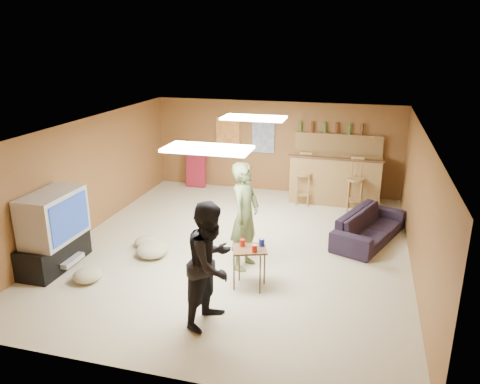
% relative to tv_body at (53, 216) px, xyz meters
% --- Properties ---
extents(ground, '(7.00, 7.00, 0.00)m').
position_rel_tv_body_xyz_m(ground, '(2.65, 1.50, -0.90)').
color(ground, '#BAB08E').
rests_on(ground, ground).
extents(ceiling, '(6.00, 7.00, 0.02)m').
position_rel_tv_body_xyz_m(ceiling, '(2.65, 1.50, 1.30)').
color(ceiling, silver).
rests_on(ceiling, ground).
extents(wall_back, '(6.00, 0.02, 2.20)m').
position_rel_tv_body_xyz_m(wall_back, '(2.65, 5.00, 0.20)').
color(wall_back, brown).
rests_on(wall_back, ground).
extents(wall_front, '(6.00, 0.02, 2.20)m').
position_rel_tv_body_xyz_m(wall_front, '(2.65, -2.00, 0.20)').
color(wall_front, brown).
rests_on(wall_front, ground).
extents(wall_left, '(0.02, 7.00, 2.20)m').
position_rel_tv_body_xyz_m(wall_left, '(-0.35, 1.50, 0.20)').
color(wall_left, brown).
rests_on(wall_left, ground).
extents(wall_right, '(0.02, 7.00, 2.20)m').
position_rel_tv_body_xyz_m(wall_right, '(5.65, 1.50, 0.20)').
color(wall_right, brown).
rests_on(wall_right, ground).
extents(tv_stand, '(0.55, 1.30, 0.50)m').
position_rel_tv_body_xyz_m(tv_stand, '(-0.07, 0.00, -0.65)').
color(tv_stand, black).
rests_on(tv_stand, ground).
extents(dvd_box, '(0.35, 0.50, 0.08)m').
position_rel_tv_body_xyz_m(dvd_box, '(0.15, 0.00, -0.75)').
color(dvd_box, '#B2B2B7').
rests_on(dvd_box, tv_stand).
extents(tv_body, '(0.60, 1.10, 0.80)m').
position_rel_tv_body_xyz_m(tv_body, '(0.00, 0.00, 0.00)').
color(tv_body, '#B2B2B7').
rests_on(tv_body, tv_stand).
extents(tv_screen, '(0.02, 0.95, 0.65)m').
position_rel_tv_body_xyz_m(tv_screen, '(0.31, 0.00, 0.00)').
color(tv_screen, navy).
rests_on(tv_screen, tv_body).
extents(bar_counter, '(2.00, 0.60, 1.10)m').
position_rel_tv_body_xyz_m(bar_counter, '(4.15, 4.45, -0.35)').
color(bar_counter, brown).
rests_on(bar_counter, ground).
extents(bar_lip, '(2.10, 0.12, 0.05)m').
position_rel_tv_body_xyz_m(bar_lip, '(4.15, 4.20, 0.20)').
color(bar_lip, '#402814').
rests_on(bar_lip, bar_counter).
extents(bar_shelf, '(2.00, 0.18, 0.05)m').
position_rel_tv_body_xyz_m(bar_shelf, '(4.15, 4.90, 0.60)').
color(bar_shelf, brown).
rests_on(bar_shelf, bar_backing).
extents(bar_backing, '(2.00, 0.14, 0.60)m').
position_rel_tv_body_xyz_m(bar_backing, '(4.15, 4.92, 0.30)').
color(bar_backing, brown).
rests_on(bar_backing, bar_counter).
extents(poster_left, '(0.60, 0.03, 0.85)m').
position_rel_tv_body_xyz_m(poster_left, '(1.45, 4.96, 0.45)').
color(poster_left, '#BF3F26').
rests_on(poster_left, wall_back).
extents(poster_right, '(0.55, 0.03, 0.80)m').
position_rel_tv_body_xyz_m(poster_right, '(2.35, 4.96, 0.45)').
color(poster_right, '#334C99').
rests_on(poster_right, wall_back).
extents(folding_chair_stack, '(0.50, 0.26, 0.91)m').
position_rel_tv_body_xyz_m(folding_chair_stack, '(0.65, 4.80, -0.45)').
color(folding_chair_stack, maroon).
rests_on(folding_chair_stack, ground).
extents(ceiling_panel_front, '(1.20, 0.60, 0.04)m').
position_rel_tv_body_xyz_m(ceiling_panel_front, '(2.65, 0.00, 1.27)').
color(ceiling_panel_front, white).
rests_on(ceiling_panel_front, ceiling).
extents(ceiling_panel_back, '(1.20, 0.60, 0.04)m').
position_rel_tv_body_xyz_m(ceiling_panel_back, '(2.65, 2.70, 1.27)').
color(ceiling_panel_back, white).
rests_on(ceiling_panel_back, ceiling).
extents(person_olive, '(0.55, 0.72, 1.79)m').
position_rel_tv_body_xyz_m(person_olive, '(2.96, 0.84, -0.01)').
color(person_olive, '#5C6B3E').
rests_on(person_olive, ground).
extents(person_black, '(0.83, 0.96, 1.70)m').
position_rel_tv_body_xyz_m(person_black, '(2.94, -0.80, -0.05)').
color(person_black, black).
rests_on(person_black, ground).
extents(sofa, '(1.39, 2.06, 0.56)m').
position_rel_tv_body_xyz_m(sofa, '(4.95, 2.46, -0.62)').
color(sofa, black).
rests_on(sofa, ground).
extents(tray_table, '(0.60, 0.54, 0.65)m').
position_rel_tv_body_xyz_m(tray_table, '(3.21, 0.19, -0.58)').
color(tray_table, '#402814').
rests_on(tray_table, ground).
extents(cup_red_near, '(0.10, 0.10, 0.11)m').
position_rel_tv_body_xyz_m(cup_red_near, '(3.09, 0.23, -0.20)').
color(cup_red_near, '#A51B0B').
rests_on(cup_red_near, tray_table).
extents(cup_red_far, '(0.09, 0.09, 0.11)m').
position_rel_tv_body_xyz_m(cup_red_far, '(3.30, 0.09, -0.20)').
color(cup_red_far, '#A51B0B').
rests_on(cup_red_far, tray_table).
extents(cup_blue, '(0.10, 0.10, 0.12)m').
position_rel_tv_body_xyz_m(cup_blue, '(3.36, 0.32, -0.20)').
color(cup_blue, navy).
rests_on(cup_blue, tray_table).
extents(bar_stool_left, '(0.36, 0.36, 1.08)m').
position_rel_tv_body_xyz_m(bar_stool_left, '(3.48, 4.14, -0.36)').
color(bar_stool_left, brown).
rests_on(bar_stool_left, ground).
extents(bar_stool_right, '(0.52, 0.52, 1.24)m').
position_rel_tv_body_xyz_m(bar_stool_right, '(4.61, 4.00, -0.28)').
color(bar_stool_right, brown).
rests_on(bar_stool_right, ground).
extents(cushion_near_tv, '(0.68, 0.68, 0.25)m').
position_rel_tv_body_xyz_m(cushion_near_tv, '(1.33, 0.77, -0.78)').
color(cushion_near_tv, tan).
rests_on(cushion_near_tv, ground).
extents(cushion_mid, '(0.49, 0.49, 0.19)m').
position_rel_tv_body_xyz_m(cushion_mid, '(1.04, 1.10, -0.80)').
color(cushion_mid, tan).
rests_on(cushion_mid, ground).
extents(cushion_far, '(0.51, 0.51, 0.21)m').
position_rel_tv_body_xyz_m(cushion_far, '(0.72, -0.29, -0.80)').
color(cushion_far, tan).
rests_on(cushion_far, ground).
extents(bottle_row, '(1.48, 0.08, 0.26)m').
position_rel_tv_body_xyz_m(bottle_row, '(3.95, 4.88, 0.75)').
color(bottle_row, '#3F7233').
rests_on(bottle_row, bar_shelf).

